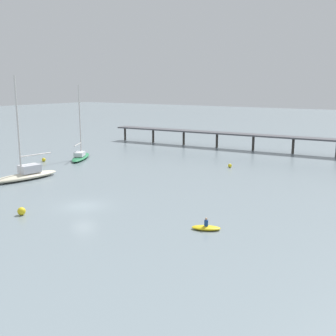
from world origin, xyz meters
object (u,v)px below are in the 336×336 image
Objects in this scene: sailboat_green at (80,155)px; mooring_buoy_inner at (44,160)px; dinghy_yellow at (206,227)px; mooring_buoy_far at (21,211)px; sailboat_cream at (26,174)px; mooring_buoy_outer at (230,166)px; pier at (313,135)px.

sailboat_green is 6.32m from mooring_buoy_inner.
mooring_buoy_far is (-17.57, -6.77, 0.20)m from dinghy_yellow.
sailboat_cream is 17.43× the size of mooring_buoy_far.
mooring_buoy_far is (13.16, -10.45, -0.42)m from sailboat_cream.
mooring_buoy_outer is (-10.81, 27.34, 0.10)m from dinghy_yellow.
pier is at bearing 39.93° from sailboat_green.
sailboat_green is at bearing -162.18° from mooring_buoy_outer.
mooring_buoy_outer is (19.93, 23.65, -0.52)m from sailboat_cream.
pier is 42.93m from sailboat_green.
dinghy_yellow is at bearing 21.06° from mooring_buoy_far.
sailboat_green is 31.89m from mooring_buoy_far.
sailboat_cream is (-27.53, -43.03, -2.95)m from pier.
mooring_buoy_far is (-14.37, -53.48, -3.37)m from pier.
mooring_buoy_far is 1.32× the size of mooring_buoy_outer.
mooring_buoy_inner is 1.08× the size of mooring_buoy_outer.
dinghy_yellow is (3.20, -46.71, -3.56)m from pier.
sailboat_green is 40.85m from dinghy_yellow.
pier reaches higher than dinghy_yellow.
sailboat_cream reaches higher than mooring_buoy_outer.
dinghy_yellow is at bearing -28.08° from sailboat_green.
pier is at bearing 57.39° from sailboat_cream.
mooring_buoy_outer is at bearing 111.57° from dinghy_yellow.
sailboat_cream is 30.93m from mooring_buoy_outer.
sailboat_cream reaches higher than sailboat_green.
pier reaches higher than mooring_buoy_inner.
mooring_buoy_inner is at bearing 130.57° from sailboat_cream.
sailboat_green is 20.99× the size of mooring_buoy_outer.
pier is 46.96m from dinghy_yellow.
pier is 21.10m from mooring_buoy_outer.
sailboat_cream is 21.29× the size of mooring_buoy_inner.
mooring_buoy_inner reaches higher than mooring_buoy_outer.
sailboat_green is at bearing -140.07° from pier.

